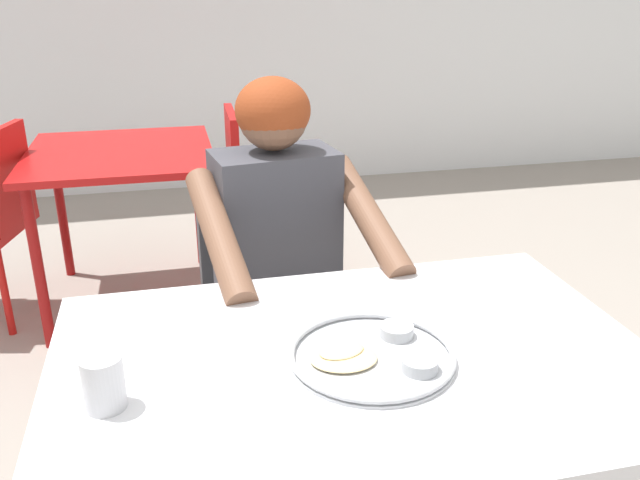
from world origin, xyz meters
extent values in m
cube|color=silver|center=(0.09, 0.04, 0.73)|extent=(1.18, 0.80, 0.03)
cylinder|color=#B2B2B7|center=(-0.44, 0.38, 0.36)|extent=(0.04, 0.04, 0.72)
cylinder|color=#B2B2B7|center=(0.62, 0.38, 0.36)|extent=(0.04, 0.04, 0.72)
cylinder|color=#B7BABF|center=(0.11, 0.02, 0.75)|extent=(0.33, 0.33, 0.01)
torus|color=#B7BABF|center=(0.11, 0.02, 0.76)|extent=(0.33, 0.33, 0.01)
cylinder|color=#B2B5BA|center=(0.19, -0.05, 0.76)|extent=(0.07, 0.07, 0.02)
cylinder|color=maroon|center=(0.19, -0.05, 0.77)|extent=(0.06, 0.06, 0.01)
cylinder|color=#B2B5BA|center=(0.19, 0.08, 0.76)|extent=(0.07, 0.07, 0.02)
cylinder|color=#B77F23|center=(0.19, 0.08, 0.77)|extent=(0.06, 0.06, 0.01)
ellipsoid|color=#E5C689|center=(0.06, 0.02, 0.76)|extent=(0.14, 0.12, 0.01)
ellipsoid|color=#D5C389|center=(0.06, 0.04, 0.76)|extent=(0.11, 0.09, 0.01)
cylinder|color=silver|center=(-0.38, -0.02, 0.79)|extent=(0.07, 0.07, 0.10)
cylinder|color=#593319|center=(-0.38, -0.02, 0.82)|extent=(0.06, 0.06, 0.02)
cube|color=#3F3F44|center=(0.05, 0.78, 0.42)|extent=(0.45, 0.43, 0.04)
cube|color=#3F3F44|center=(0.02, 0.95, 0.62)|extent=(0.39, 0.09, 0.37)
cylinder|color=#3F3F44|center=(0.23, 0.65, 0.20)|extent=(0.03, 0.03, 0.40)
cylinder|color=#3F3F44|center=(-0.09, 0.61, 0.20)|extent=(0.03, 0.03, 0.40)
cylinder|color=#3F3F44|center=(0.19, 0.95, 0.20)|extent=(0.03, 0.03, 0.40)
cylinder|color=#3F3F44|center=(-0.13, 0.91, 0.20)|extent=(0.03, 0.03, 0.40)
cylinder|color=#292929|center=(0.25, 0.36, 0.22)|extent=(0.10, 0.10, 0.44)
cylinder|color=#292929|center=(0.22, 0.55, 0.48)|extent=(0.17, 0.41, 0.12)
cylinder|color=#292929|center=(-0.07, 0.51, 0.48)|extent=(0.17, 0.41, 0.12)
cube|color=#3F3F47|center=(0.05, 0.73, 0.73)|extent=(0.36, 0.25, 0.51)
cylinder|color=brown|center=(0.27, 0.58, 0.83)|extent=(0.14, 0.46, 0.25)
cylinder|color=brown|center=(-0.13, 0.52, 0.83)|extent=(0.14, 0.46, 0.25)
sphere|color=brown|center=(0.05, 0.73, 1.09)|extent=(0.19, 0.19, 0.19)
ellipsoid|color=maroon|center=(0.05, 0.73, 1.10)|extent=(0.21, 0.20, 0.18)
cube|color=#B71414|center=(-0.44, 1.93, 0.71)|extent=(0.79, 0.86, 0.03)
cylinder|color=maroon|center=(-0.78, 1.56, 0.35)|extent=(0.04, 0.04, 0.70)
cylinder|color=maroon|center=(-0.11, 1.56, 0.35)|extent=(0.04, 0.04, 0.70)
cylinder|color=maroon|center=(-0.78, 2.29, 0.35)|extent=(0.04, 0.04, 0.70)
cylinder|color=maroon|center=(-0.11, 2.29, 0.35)|extent=(0.04, 0.04, 0.70)
cube|color=red|center=(-0.89, 1.85, 0.66)|extent=(0.12, 0.37, 0.41)
cylinder|color=red|center=(-0.96, 1.71, 0.21)|extent=(0.03, 0.03, 0.41)
cylinder|color=red|center=(-0.88, 2.01, 0.21)|extent=(0.03, 0.03, 0.41)
cube|color=#B11413|center=(0.25, 1.98, 0.42)|extent=(0.44, 0.45, 0.04)
cube|color=#B11413|center=(0.05, 1.98, 0.65)|extent=(0.05, 0.41, 0.42)
cylinder|color=#B11413|center=(0.43, 2.15, 0.20)|extent=(0.03, 0.03, 0.41)
cylinder|color=#B11413|center=(0.42, 1.79, 0.20)|extent=(0.03, 0.03, 0.41)
cylinder|color=#B11413|center=(0.08, 2.16, 0.20)|extent=(0.03, 0.03, 0.41)
cylinder|color=#B11413|center=(0.07, 1.80, 0.20)|extent=(0.03, 0.03, 0.41)
camera|label=1|loc=(-0.24, -1.04, 1.44)|focal=37.37mm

